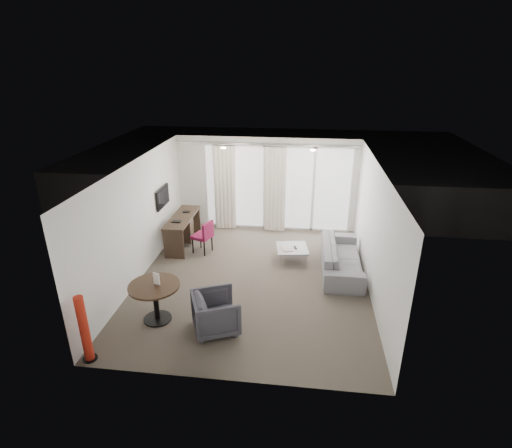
# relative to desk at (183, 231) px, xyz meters

# --- Properties ---
(floor) EXTENTS (5.00, 6.00, 0.00)m
(floor) POSITION_rel_desk_xyz_m (2.04, -1.57, -0.40)
(floor) COLOR #4C4339
(floor) RESTS_ON ground
(ceiling) EXTENTS (5.00, 6.00, 0.00)m
(ceiling) POSITION_rel_desk_xyz_m (2.04, -1.57, 2.20)
(ceiling) COLOR white
(ceiling) RESTS_ON ground
(wall_left) EXTENTS (0.00, 6.00, 2.60)m
(wall_left) POSITION_rel_desk_xyz_m (-0.46, -1.57, 0.90)
(wall_left) COLOR silver
(wall_left) RESTS_ON ground
(wall_right) EXTENTS (0.00, 6.00, 2.60)m
(wall_right) POSITION_rel_desk_xyz_m (4.54, -1.57, 0.90)
(wall_right) COLOR silver
(wall_right) RESTS_ON ground
(wall_front) EXTENTS (5.00, 0.00, 2.60)m
(wall_front) POSITION_rel_desk_xyz_m (2.04, -4.57, 0.90)
(wall_front) COLOR silver
(wall_front) RESTS_ON ground
(window_panel) EXTENTS (4.00, 0.02, 2.38)m
(window_panel) POSITION_rel_desk_xyz_m (2.34, 1.41, 0.80)
(window_panel) COLOR white
(window_panel) RESTS_ON ground
(window_frame) EXTENTS (4.10, 0.06, 2.44)m
(window_frame) POSITION_rel_desk_xyz_m (2.34, 1.40, 0.80)
(window_frame) COLOR white
(window_frame) RESTS_ON ground
(curtain_left) EXTENTS (0.60, 0.20, 2.38)m
(curtain_left) POSITION_rel_desk_xyz_m (0.89, 1.25, 0.80)
(curtain_left) COLOR silver
(curtain_left) RESTS_ON ground
(curtain_right) EXTENTS (0.60, 0.20, 2.38)m
(curtain_right) POSITION_rel_desk_xyz_m (2.29, 1.25, 0.80)
(curtain_right) COLOR silver
(curtain_right) RESTS_ON ground
(curtain_track) EXTENTS (4.80, 0.04, 0.04)m
(curtain_track) POSITION_rel_desk_xyz_m (2.04, 1.25, 2.05)
(curtain_track) COLOR #B2B2B7
(curtain_track) RESTS_ON ceiling
(downlight_a) EXTENTS (0.12, 0.12, 0.02)m
(downlight_a) POSITION_rel_desk_xyz_m (1.14, 0.03, 2.19)
(downlight_a) COLOR #FFE0B2
(downlight_a) RESTS_ON ceiling
(downlight_b) EXTENTS (0.12, 0.12, 0.02)m
(downlight_b) POSITION_rel_desk_xyz_m (3.24, 0.03, 2.19)
(downlight_b) COLOR #FFE0B2
(downlight_b) RESTS_ON ceiling
(desk) EXTENTS (0.53, 1.69, 0.79)m
(desk) POSITION_rel_desk_xyz_m (0.00, 0.00, 0.00)
(desk) COLOR #302319
(desk) RESTS_ON floor
(tv) EXTENTS (0.05, 0.80, 0.50)m
(tv) POSITION_rel_desk_xyz_m (-0.42, -0.12, 0.95)
(tv) COLOR black
(tv) RESTS_ON wall_left
(desk_chair) EXTENTS (0.58, 0.56, 0.85)m
(desk_chair) POSITION_rel_desk_xyz_m (0.59, -0.35, 0.03)
(desk_chair) COLOR maroon
(desk_chair) RESTS_ON floor
(round_table) EXTENTS (1.22, 1.22, 0.75)m
(round_table) POSITION_rel_desk_xyz_m (0.44, -3.22, -0.02)
(round_table) COLOR #342114
(round_table) RESTS_ON floor
(menu_card) EXTENTS (0.13, 0.06, 0.24)m
(menu_card) POSITION_rel_desk_xyz_m (0.49, -3.19, 0.32)
(menu_card) COLOR white
(menu_card) RESTS_ON round_table
(red_lamp) EXTENTS (0.31, 0.31, 1.20)m
(red_lamp) POSITION_rel_desk_xyz_m (-0.29, -4.39, 0.20)
(red_lamp) COLOR #AA2112
(red_lamp) RESTS_ON floor
(tub_armchair) EXTENTS (1.04, 1.02, 0.73)m
(tub_armchair) POSITION_rel_desk_xyz_m (1.61, -3.38, -0.03)
(tub_armchair) COLOR #34333C
(tub_armchair) RESTS_ON floor
(coffee_table) EXTENTS (0.83, 0.83, 0.33)m
(coffee_table) POSITION_rel_desk_xyz_m (2.86, -0.51, -0.23)
(coffee_table) COLOR gray
(coffee_table) RESTS_ON floor
(remote) EXTENTS (0.10, 0.18, 0.02)m
(remote) POSITION_rel_desk_xyz_m (2.93, -0.52, -0.04)
(remote) COLOR black
(remote) RESTS_ON coffee_table
(magazine) EXTENTS (0.28, 0.32, 0.02)m
(magazine) POSITION_rel_desk_xyz_m (2.74, -0.61, -0.04)
(magazine) COLOR gray
(magazine) RESTS_ON coffee_table
(sofa) EXTENTS (0.87, 2.23, 0.65)m
(sofa) POSITION_rel_desk_xyz_m (4.01, -0.86, -0.07)
(sofa) COLOR slate
(sofa) RESTS_ON floor
(terrace_slab) EXTENTS (5.60, 3.00, 0.12)m
(terrace_slab) POSITION_rel_desk_xyz_m (2.34, 2.93, -0.46)
(terrace_slab) COLOR #4D4D50
(terrace_slab) RESTS_ON ground
(rattan_chair_a) EXTENTS (0.66, 0.66, 0.86)m
(rattan_chair_a) POSITION_rel_desk_xyz_m (3.11, 3.18, 0.03)
(rattan_chair_a) COLOR brown
(rattan_chair_a) RESTS_ON terrace_slab
(rattan_chair_b) EXTENTS (0.61, 0.61, 0.76)m
(rattan_chair_b) POSITION_rel_desk_xyz_m (3.91, 3.35, -0.01)
(rattan_chair_b) COLOR brown
(rattan_chair_b) RESTS_ON terrace_slab
(rattan_table) EXTENTS (0.62, 0.62, 0.49)m
(rattan_table) POSITION_rel_desk_xyz_m (3.16, 1.94, -0.15)
(rattan_table) COLOR brown
(rattan_table) RESTS_ON terrace_slab
(balustrade) EXTENTS (5.50, 0.06, 1.05)m
(balustrade) POSITION_rel_desk_xyz_m (2.34, 4.38, 0.10)
(balustrade) COLOR #B2B2B7
(balustrade) RESTS_ON terrace_slab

